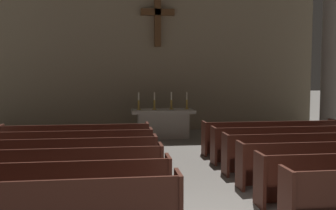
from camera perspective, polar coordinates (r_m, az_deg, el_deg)
The scene contains 16 objects.
pew_left_row_2 at distance 6.89m, azimuth -16.28°, elevation -11.20°, with size 3.90×0.50×0.95m.
pew_left_row_3 at distance 7.93m, azimuth -15.08°, elevation -9.05°, with size 3.90×0.50×0.95m.
pew_left_row_4 at distance 8.99m, azimuth -14.17°, elevation -7.39°, with size 3.90×0.50×0.95m.
pew_left_row_5 at distance 10.05m, azimuth -13.45°, elevation -6.08°, with size 3.90×0.50×0.95m.
pew_left_row_6 at distance 11.11m, azimuth -12.88°, elevation -5.02°, with size 3.90×0.50×0.95m.
pew_right_row_3 at distance 9.00m, azimuth 22.01°, elevation -7.57°, with size 3.90×0.50×0.95m.
pew_right_row_4 at distance 9.94m, azimuth 18.90°, elevation -6.32°, with size 3.90×0.50×0.95m.
pew_right_row_5 at distance 10.91m, azimuth 16.35°, elevation -5.28°, with size 3.90×0.50×0.95m.
pew_right_row_6 at distance 11.90m, azimuth 14.22°, elevation -4.40°, with size 3.90×0.50×0.95m.
column_right_second at distance 15.35m, azimuth 22.16°, elevation 8.71°, with size 0.99×0.99×7.15m.
altar at distance 14.19m, azimuth -0.72°, elevation -2.54°, with size 2.20×0.90×1.01m.
candlestick_outer_left at distance 14.04m, azimuth -4.17°, elevation 0.10°, with size 0.16×0.16×0.60m.
candlestick_inner_left at distance 14.08m, azimuth -1.94°, elevation 0.12°, with size 0.16×0.16×0.60m.
candlestick_inner_right at distance 14.15m, azimuth 0.48°, elevation 0.15°, with size 0.16×0.16×0.60m.
candlestick_outer_right at distance 14.24m, azimuth 2.67°, elevation 0.17°, with size 0.16×0.16×0.60m.
apse_with_cross at distance 16.09m, azimuth -1.58°, elevation 10.40°, with size 12.80×0.49×7.83m.
Camera 1 is at (-1.67, -5.50, 2.36)m, focal length 43.14 mm.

